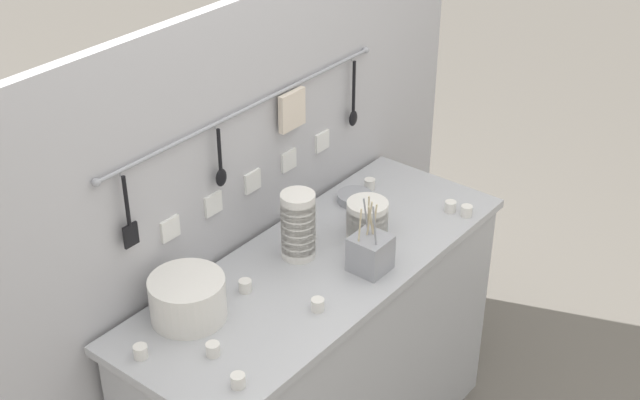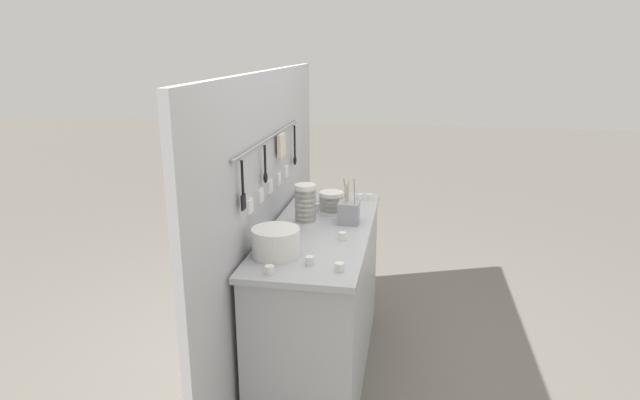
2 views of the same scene
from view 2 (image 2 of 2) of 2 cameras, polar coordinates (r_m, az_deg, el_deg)
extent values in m
plane|color=#666059|center=(3.30, 0.12, -17.40)|extent=(20.00, 20.00, 0.00)
cube|color=#ADAFB5|center=(2.91, 0.13, -3.09)|extent=(1.46, 0.54, 0.03)
cube|color=#ADAFB5|center=(3.09, 0.12, -10.82)|extent=(1.40, 0.52, 0.85)
cube|color=#B2B2B7|center=(2.98, -5.65, -3.01)|extent=(2.26, 0.04, 1.70)
cylinder|color=#93969E|center=(2.85, -5.31, 6.67)|extent=(1.22, 0.01, 0.01)
sphere|color=#93969E|center=(2.28, -9.31, 4.10)|extent=(0.02, 0.02, 0.02)
sphere|color=#93969E|center=(3.43, -2.64, 8.36)|extent=(0.02, 0.02, 0.02)
cylinder|color=black|center=(2.37, -8.28, 2.33)|extent=(0.01, 0.01, 0.16)
cube|color=black|center=(2.39, -8.18, -0.22)|extent=(0.05, 0.01, 0.07)
cylinder|color=#93969E|center=(2.35, -8.65, 4.37)|extent=(0.00, 0.01, 0.02)
cylinder|color=black|center=(2.71, -5.89, 4.38)|extent=(0.01, 0.01, 0.14)
ellipsoid|color=black|center=(2.73, -5.83, 2.42)|extent=(0.04, 0.02, 0.06)
cylinder|color=#93969E|center=(2.69, -6.18, 5.97)|extent=(0.01, 0.01, 0.02)
cube|color=beige|center=(3.03, -4.14, 5.84)|extent=(0.12, 0.02, 0.13)
cylinder|color=#93969E|center=(3.02, -4.39, 7.13)|extent=(0.01, 0.01, 0.02)
cylinder|color=black|center=(3.36, -2.72, 6.30)|extent=(0.01, 0.01, 0.20)
ellipsoid|color=black|center=(3.38, -2.69, 4.25)|extent=(0.04, 0.02, 0.06)
cylinder|color=#93969E|center=(3.35, -2.94, 8.06)|extent=(0.00, 0.01, 0.02)
cube|color=white|center=(2.57, -7.45, -0.65)|extent=(0.07, 0.01, 0.07)
cube|color=white|center=(2.74, -6.33, 0.45)|extent=(0.07, 0.01, 0.07)
cube|color=white|center=(2.91, -5.33, 1.42)|extent=(0.07, 0.01, 0.07)
cube|color=white|center=(3.08, -4.44, 2.28)|extent=(0.07, 0.01, 0.07)
cube|color=white|center=(3.25, -3.64, 3.05)|extent=(0.07, 0.01, 0.07)
cylinder|color=silver|center=(2.92, -1.56, -2.26)|extent=(0.11, 0.11, 0.05)
cylinder|color=silver|center=(2.91, -1.57, -1.77)|extent=(0.11, 0.11, 0.05)
cylinder|color=silver|center=(2.90, -1.57, -1.28)|extent=(0.11, 0.11, 0.05)
cylinder|color=silver|center=(2.89, -1.57, -0.78)|extent=(0.11, 0.11, 0.05)
cylinder|color=silver|center=(2.89, -1.58, -0.29)|extent=(0.11, 0.11, 0.05)
cylinder|color=silver|center=(2.88, -1.58, 0.21)|extent=(0.11, 0.11, 0.05)
cylinder|color=silver|center=(2.87, -1.59, 0.71)|extent=(0.11, 0.11, 0.05)
cylinder|color=silver|center=(2.86, -1.59, 1.22)|extent=(0.11, 0.11, 0.05)
cylinder|color=silver|center=(3.11, 1.21, -1.10)|extent=(0.14, 0.14, 0.04)
cylinder|color=silver|center=(3.11, 1.21, -0.71)|extent=(0.14, 0.14, 0.04)
cylinder|color=silver|center=(3.10, 1.21, -0.31)|extent=(0.14, 0.14, 0.04)
cylinder|color=silver|center=(3.09, 1.21, 0.09)|extent=(0.14, 0.14, 0.04)
cylinder|color=silver|center=(3.09, 1.22, 0.49)|extent=(0.14, 0.14, 0.04)
cylinder|color=silver|center=(2.52, -4.70, -5.79)|extent=(0.23, 0.23, 0.01)
cylinder|color=silver|center=(2.52, -4.70, -5.56)|extent=(0.23, 0.23, 0.01)
cylinder|color=silver|center=(2.51, -4.71, -5.33)|extent=(0.23, 0.23, 0.01)
cylinder|color=silver|center=(2.51, -4.72, -5.09)|extent=(0.23, 0.23, 0.01)
cylinder|color=silver|center=(2.51, -4.72, -4.85)|extent=(0.23, 0.23, 0.01)
cylinder|color=silver|center=(2.50, -4.73, -4.62)|extent=(0.23, 0.23, 0.01)
cylinder|color=silver|center=(2.50, -4.73, -4.38)|extent=(0.23, 0.23, 0.01)
cylinder|color=silver|center=(2.49, -4.74, -4.14)|extent=(0.23, 0.23, 0.01)
cylinder|color=silver|center=(2.49, -4.75, -3.90)|extent=(0.23, 0.23, 0.01)
cylinder|color=silver|center=(2.49, -4.75, -3.67)|extent=(0.23, 0.23, 0.01)
cylinder|color=silver|center=(2.48, -4.76, -3.43)|extent=(0.23, 0.23, 0.01)
cylinder|color=silver|center=(2.48, -4.76, -3.18)|extent=(0.23, 0.23, 0.01)
cylinder|color=#93969E|center=(3.29, -1.24, -0.23)|extent=(0.13, 0.13, 0.03)
cube|color=#93969E|center=(2.95, 3.09, -1.35)|extent=(0.11, 0.11, 0.12)
cylinder|color=#C6B793|center=(2.94, 2.70, 0.50)|extent=(0.03, 0.02, 0.18)
cylinder|color=#C6B793|center=(2.94, 2.98, 0.28)|extent=(0.02, 0.03, 0.16)
cylinder|color=#C6B793|center=(2.92, 2.85, 0.45)|extent=(0.01, 0.03, 0.19)
cylinder|color=#C6B793|center=(2.89, 2.65, 0.06)|extent=(0.03, 0.01, 0.17)
cylinder|color=#C6B793|center=(2.95, 3.01, 0.30)|extent=(0.03, 0.01, 0.16)
cylinder|color=#93969E|center=(2.93, 2.74, 0.51)|extent=(0.03, 0.02, 0.19)
cylinder|color=#93969E|center=(2.89, 3.70, 0.37)|extent=(0.03, 0.01, 0.20)
cylinder|color=silver|center=(3.40, 5.32, 0.31)|extent=(0.04, 0.04, 0.04)
cylinder|color=silver|center=(2.68, -2.72, -4.05)|extent=(0.04, 0.04, 0.04)
cylinder|color=silver|center=(3.39, -1.08, 0.35)|extent=(0.04, 0.04, 0.04)
cylinder|color=silver|center=(3.40, 4.31, 0.31)|extent=(0.04, 0.04, 0.04)
cylinder|color=silver|center=(2.32, -5.41, -7.44)|extent=(0.04, 0.04, 0.04)
cylinder|color=silver|center=(2.71, 2.41, -3.87)|extent=(0.04, 0.04, 0.04)
cylinder|color=silver|center=(3.01, -1.74, -1.76)|extent=(0.04, 0.04, 0.04)
cylinder|color=silver|center=(2.34, 2.09, -7.17)|extent=(0.04, 0.04, 0.04)
cylinder|color=silver|center=(2.41, -1.10, -6.48)|extent=(0.04, 0.04, 0.04)
cylinder|color=silver|center=(3.19, -0.42, -0.70)|extent=(0.04, 0.04, 0.04)
camera|label=1|loc=(1.49, 67.76, 35.22)|focal=50.00mm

